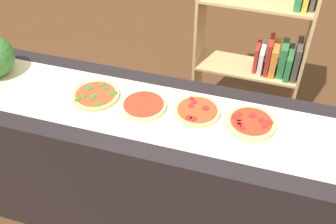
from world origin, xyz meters
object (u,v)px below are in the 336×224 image
at_px(pizza_plain_1, 144,106).
at_px(pizza_pepperoni_2, 197,111).
at_px(pizza_spinach_0, 96,95).
at_px(pizza_pepperoni_3, 251,123).
at_px(bookshelf, 264,47).

height_order(pizza_plain_1, pizza_pepperoni_2, pizza_plain_1).
bearing_deg(pizza_spinach_0, pizza_pepperoni_3, 1.47).
bearing_deg(pizza_spinach_0, bookshelf, 52.42).
bearing_deg(pizza_pepperoni_3, bookshelf, 91.56).
height_order(pizza_plain_1, bookshelf, bookshelf).
bearing_deg(pizza_spinach_0, pizza_pepperoni_2, 3.46).
bearing_deg(pizza_spinach_0, pizza_plain_1, -1.93).
relative_size(pizza_pepperoni_2, pizza_pepperoni_3, 0.96).
distance_m(pizza_spinach_0, pizza_plain_1, 0.27).
distance_m(pizza_spinach_0, bookshelf, 1.30).
xyz_separation_m(pizza_plain_1, bookshelf, (0.52, 1.03, -0.18)).
xyz_separation_m(pizza_plain_1, pizza_pepperoni_2, (0.27, 0.04, -0.00)).
bearing_deg(pizza_plain_1, pizza_spinach_0, 178.07).
bearing_deg(pizza_plain_1, pizza_pepperoni_2, 8.79).
xyz_separation_m(pizza_plain_1, pizza_pepperoni_3, (0.54, 0.03, 0.00)).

